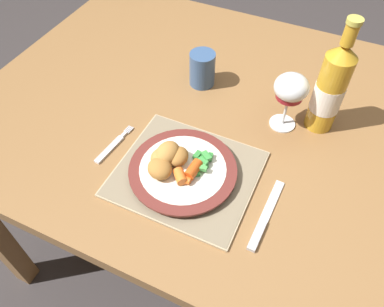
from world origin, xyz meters
name	(u,v)px	position (x,y,z in m)	size (l,w,h in m)	color
ground_plane	(219,246)	(0.00, 0.00, 0.00)	(6.00, 6.00, 0.00)	#383333
dining_table	(232,137)	(0.00, 0.00, 0.66)	(1.36, 0.96, 0.74)	olive
placemat	(186,173)	(-0.03, -0.23, 0.74)	(0.30, 0.27, 0.01)	tan
dinner_plate	(183,171)	(-0.04, -0.23, 0.76)	(0.24, 0.24, 0.02)	white
breaded_croquettes	(167,158)	(-0.07, -0.23, 0.78)	(0.09, 0.11, 0.04)	#A87033
green_beans_pile	(202,162)	(0.00, -0.20, 0.77)	(0.05, 0.07, 0.02)	green
glazed_carrots	(187,173)	(-0.02, -0.25, 0.78)	(0.05, 0.07, 0.02)	orange
fork	(112,147)	(-0.22, -0.23, 0.74)	(0.03, 0.13, 0.01)	silver
table_knife	(264,220)	(0.16, -0.27, 0.74)	(0.02, 0.18, 0.01)	silver
wine_glass	(291,90)	(0.12, 0.02, 0.85)	(0.08, 0.08, 0.15)	silver
bottle	(330,89)	(0.20, 0.05, 0.85)	(0.07, 0.07, 0.29)	gold
drinking_cup	(202,68)	(-0.13, 0.08, 0.79)	(0.07, 0.07, 0.09)	#385684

